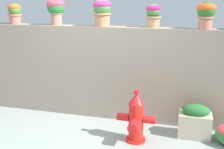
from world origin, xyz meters
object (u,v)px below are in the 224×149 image
(potted_plant_5, at_px, (206,12))
(potted_plant_2, at_px, (56,8))
(potted_plant_3, at_px, (102,10))
(planter_box, at_px, (195,121))
(potted_plant_1, at_px, (15,12))
(fire_hydrant, at_px, (136,119))
(potted_plant_4, at_px, (153,14))

(potted_plant_5, bearing_deg, potted_plant_2, 179.33)
(potted_plant_3, bearing_deg, planter_box, -14.99)
(potted_plant_1, height_order, fire_hydrant, potted_plant_1)
(potted_plant_4, xyz_separation_m, potted_plant_5, (0.79, -0.06, 0.04))
(potted_plant_2, xyz_separation_m, planter_box, (2.42, -0.44, -1.63))
(fire_hydrant, distance_m, planter_box, 0.92)
(potted_plant_3, xyz_separation_m, planter_box, (1.58, -0.42, -1.60))
(planter_box, bearing_deg, potted_plant_4, 147.78)
(potted_plant_4, xyz_separation_m, fire_hydrant, (-0.09, -0.84, -1.45))
(fire_hydrant, height_order, planter_box, fire_hydrant)
(potted_plant_1, height_order, potted_plant_4, same)
(potted_plant_1, height_order, potted_plant_5, potted_plant_5)
(potted_plant_1, xyz_separation_m, planter_box, (3.24, -0.45, -1.55))
(potted_plant_1, distance_m, potted_plant_4, 2.49)
(potted_plant_4, bearing_deg, fire_hydrant, -95.89)
(potted_plant_3, height_order, planter_box, potted_plant_3)
(potted_plant_3, relative_size, fire_hydrant, 0.56)
(potted_plant_1, bearing_deg, potted_plant_3, -0.93)
(potted_plant_2, bearing_deg, fire_hydrant, -27.20)
(potted_plant_3, xyz_separation_m, potted_plant_5, (1.63, -0.01, -0.01))
(potted_plant_1, relative_size, potted_plant_2, 0.81)
(fire_hydrant, bearing_deg, potted_plant_5, 41.69)
(potted_plant_5, distance_m, fire_hydrant, 1.90)
(fire_hydrant, relative_size, planter_box, 1.50)
(potted_plant_4, bearing_deg, potted_plant_3, -176.69)
(potted_plant_5, distance_m, planter_box, 1.64)
(potted_plant_5, bearing_deg, planter_box, -96.38)
(potted_plant_2, bearing_deg, potted_plant_4, 1.01)
(potted_plant_2, xyz_separation_m, potted_plant_5, (2.46, -0.03, -0.04))
(potted_plant_2, height_order, fire_hydrant, potted_plant_2)
(potted_plant_2, bearing_deg, potted_plant_3, -1.28)
(potted_plant_1, relative_size, potted_plant_5, 0.90)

